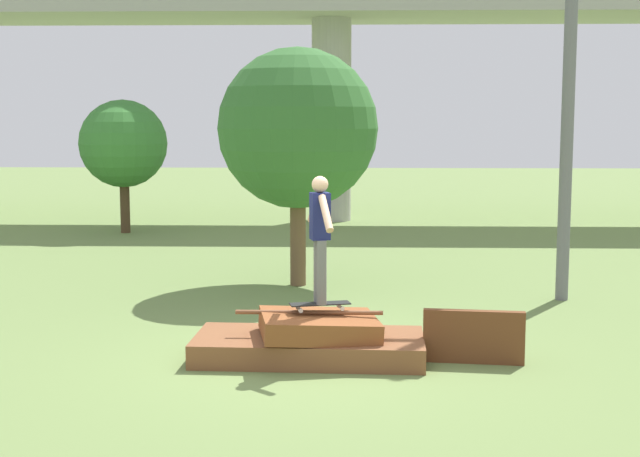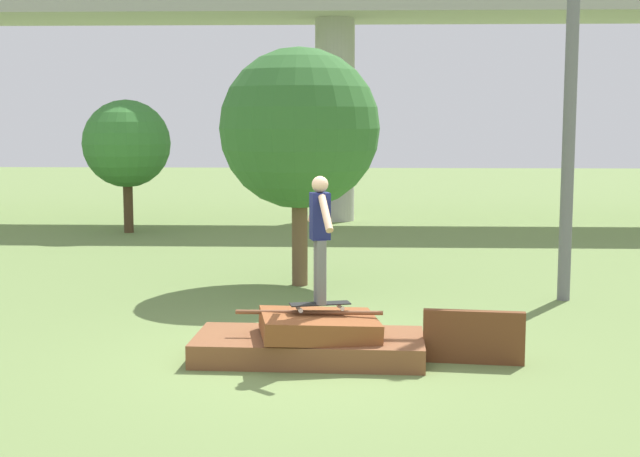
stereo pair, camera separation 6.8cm
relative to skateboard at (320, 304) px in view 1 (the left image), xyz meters
name	(u,v)px [view 1 (the left image)]	position (x,y,z in m)	size (l,w,h in m)	color
ground_plane	(309,359)	(-0.13, -0.01, -0.68)	(80.00, 80.00, 0.00)	olive
scrap_pile	(312,341)	(-0.10, -0.02, -0.45)	(2.83, 1.36, 0.60)	brown
scrap_plank_loose	(474,337)	(1.84, -0.13, -0.36)	(1.21, 0.25, 0.64)	brown
skateboard	(320,304)	(0.00, 0.00, 0.00)	(0.76, 0.38, 0.09)	black
skater	(320,231)	(0.00, 0.00, 0.90)	(0.36, 1.09, 1.54)	slate
highway_overpass	(332,27)	(-0.13, 14.53, 4.69)	(44.00, 3.59, 6.22)	#A8A59E
utility_pole	(570,41)	(3.79, 3.64, 3.42)	(1.30, 0.20, 7.95)	slate
tree_behind_left	(298,129)	(-0.53, 4.75, 2.04)	(2.76, 2.76, 4.11)	brown
tree_behind_right	(123,144)	(-5.30, 11.64, 1.56)	(2.19, 2.19, 3.35)	#4C3823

